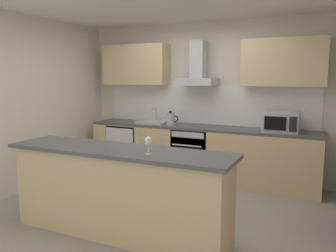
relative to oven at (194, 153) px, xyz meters
The scene contains 14 objects.
ground 1.51m from the oven, 87.27° to the right, with size 5.30×4.55×0.02m, color gray.
wall_back 0.94m from the oven, 80.45° to the left, with size 5.30×0.12×2.60m, color silver.
wall_left 2.71m from the oven, 146.26° to the right, with size 0.12×4.55×2.60m, color silver.
backsplash_tile 0.84m from the oven, 78.44° to the left, with size 3.66×0.02×0.66m, color white.
counter_back 0.07m from the oven, 21.04° to the left, with size 3.79×0.60×0.90m.
counter_island 2.22m from the oven, 90.29° to the right, with size 2.51×0.64×0.95m.
upper_cabinets 1.46m from the oven, 68.80° to the left, with size 3.74×0.32×0.70m.
oven is the anchor object (origin of this frame).
refrigerator 1.27m from the oven, behind, with size 0.58×0.60×0.85m.
microwave 1.48m from the oven, ahead, with size 0.50×0.38×0.30m.
sink 0.89m from the oven, behind, with size 0.50×0.40×0.26m.
kettle 0.68m from the oven, behind, with size 0.29×0.15×0.24m.
range_hood 1.33m from the oven, 90.00° to the left, with size 0.62×0.45×0.72m.
wine_glass 2.44m from the oven, 79.98° to the right, with size 0.08×0.08×0.18m.
Camera 1 is at (1.90, -3.77, 1.71)m, focal length 36.73 mm.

